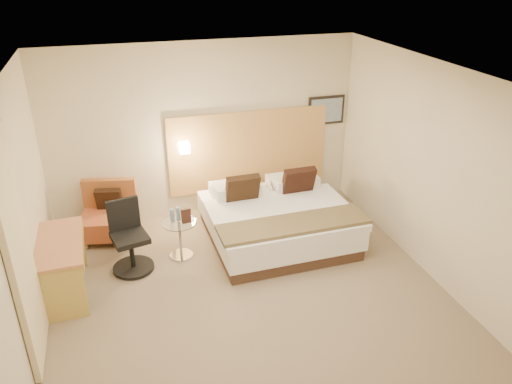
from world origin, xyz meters
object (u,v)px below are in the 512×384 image
object	(u,v)px
lounge_chair	(109,216)
bed	(276,219)
desk	(63,252)
desk_chair	(130,242)
side_table	(180,237)

from	to	relation	value
lounge_chair	bed	bearing A→B (deg)	-18.34
bed	lounge_chair	distance (m)	2.46
bed	desk	world-z (taller)	bed
desk	desk_chair	size ratio (longest dim) A/B	1.24
side_table	bed	bearing A→B (deg)	2.98
bed	lounge_chair	xyz separation A→B (m)	(-2.34, 0.77, 0.01)
lounge_chair	desk_chair	world-z (taller)	desk_chair
lounge_chair	desk_chair	bearing A→B (deg)	-76.08
desk_chair	bed	bearing A→B (deg)	4.84
lounge_chair	desk	xyz separation A→B (m)	(-0.55, -1.26, 0.25)
bed	desk	bearing A→B (deg)	-170.37
desk	desk_chair	world-z (taller)	desk_chair
lounge_chair	side_table	bearing A→B (deg)	-42.98
bed	desk_chair	distance (m)	2.11
desk	lounge_chair	bearing A→B (deg)	66.49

